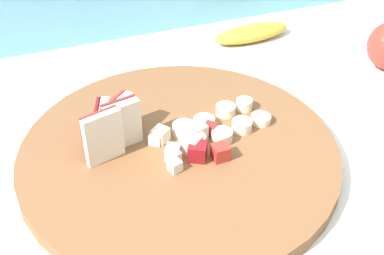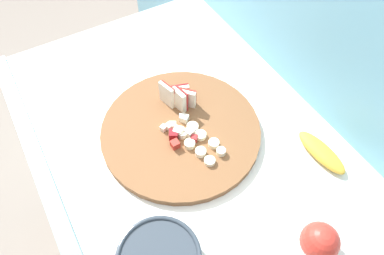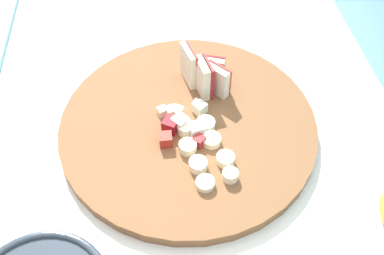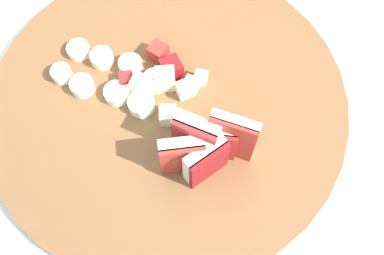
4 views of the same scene
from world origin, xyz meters
name	(u,v)px [view 3 (image 3 of 4)]	position (x,y,z in m)	size (l,w,h in m)	color
cutting_board	(188,125)	(-0.07, 0.01, 0.90)	(0.41, 0.41, 0.02)	brown
apple_wedge_fan	(204,74)	(-0.14, 0.04, 0.93)	(0.08, 0.08, 0.07)	#B22D23
apple_dice_pile	(182,123)	(-0.06, 0.00, 0.92)	(0.09, 0.08, 0.02)	#A32323
banana_slice_rows	(205,149)	(0.00, 0.02, 0.91)	(0.13, 0.08, 0.02)	white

